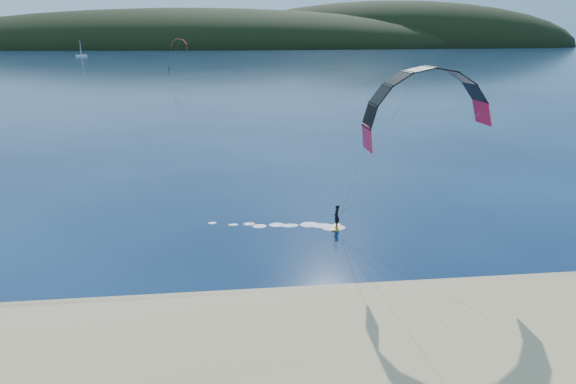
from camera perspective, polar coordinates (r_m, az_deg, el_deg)
The scene contains 6 objects.
ground at distance 25.64m, azimuth -0.86°, elevation -17.92°, with size 1800.00×1800.00×0.00m, color #071639.
wet_sand at distance 29.36m, azimuth -1.70°, elevation -12.69°, with size 220.00×2.50×0.10m.
headland at distance 766.09m, azimuth -6.23°, elevation 16.87°, with size 1200.00×310.00×140.00m.
kitesurfer_near at distance 35.44m, azimuth 15.68°, elevation 6.89°, with size 20.77×6.79×11.95m.
kitesurfer_far at distance 227.37m, azimuth -12.97°, elevation 16.53°, with size 10.39×8.28×13.48m.
sailboat at distance 440.57m, azimuth -23.57°, elevation 14.82°, with size 9.16×5.67×12.73m.
Camera 1 is at (-1.86, -20.66, 15.07)m, focal length 29.61 mm.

